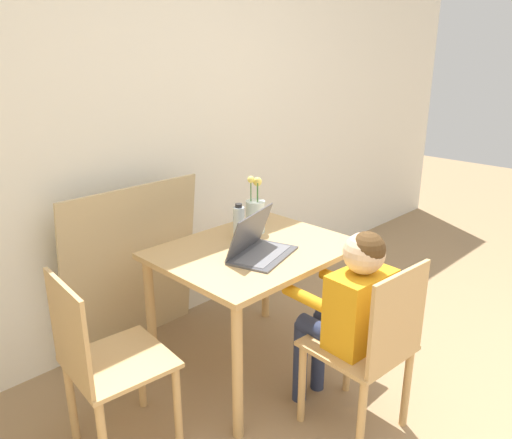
# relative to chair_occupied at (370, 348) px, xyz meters

# --- Properties ---
(wall_back) EXTENTS (6.40, 0.05, 2.50)m
(wall_back) POSITION_rel_chair_occupied_xyz_m (0.16, 1.50, 0.81)
(wall_back) COLOR white
(wall_back) RESTS_ON ground_plane
(dining_table) EXTENTS (0.97, 0.76, 0.71)m
(dining_table) POSITION_rel_chair_occupied_xyz_m (0.00, 0.72, 0.17)
(dining_table) COLOR tan
(dining_table) RESTS_ON ground_plane
(chair_occupied) EXTENTS (0.43, 0.43, 0.85)m
(chair_occupied) POSITION_rel_chair_occupied_xyz_m (0.00, 0.00, 0.00)
(chair_occupied) COLOR tan
(chair_occupied) RESTS_ON ground_plane
(chair_spare) EXTENTS (0.44, 0.44, 0.85)m
(chair_spare) POSITION_rel_chair_occupied_xyz_m (-0.88, 0.72, 0.00)
(chair_spare) COLOR tan
(chair_spare) RESTS_ON ground_plane
(person_seated) EXTENTS (0.33, 0.44, 0.97)m
(person_seated) POSITION_rel_chair_occupied_xyz_m (0.01, 0.12, 0.17)
(person_seated) COLOR orange
(person_seated) RESTS_ON ground_plane
(laptop) EXTENTS (0.41, 0.32, 0.22)m
(laptop) POSITION_rel_chair_occupied_xyz_m (-0.05, 0.64, 0.32)
(laptop) COLOR #4C4C51
(laptop) RESTS_ON dining_table
(flower_vase) EXTENTS (0.11, 0.11, 0.32)m
(flower_vase) POSITION_rel_chair_occupied_xyz_m (0.17, 0.88, 0.38)
(flower_vase) COLOR silver
(flower_vase) RESTS_ON dining_table
(water_bottle) EXTENTS (0.06, 0.06, 0.20)m
(water_bottle) POSITION_rel_chair_occupied_xyz_m (0.04, 0.87, 0.36)
(water_bottle) COLOR silver
(water_bottle) RESTS_ON dining_table
(cardboard_panel) EXTENTS (0.85, 0.15, 0.99)m
(cardboard_panel) POSITION_rel_chair_occupied_xyz_m (-0.33, 1.37, 0.05)
(cardboard_panel) COLOR tan
(cardboard_panel) RESTS_ON ground_plane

